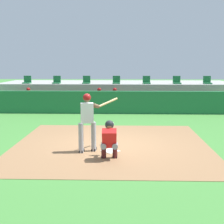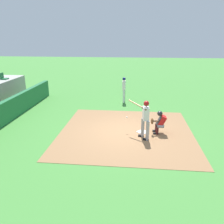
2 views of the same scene
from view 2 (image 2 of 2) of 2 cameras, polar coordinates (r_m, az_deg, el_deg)
name	(u,v)px [view 2 (image 2 of 2)]	position (r m, az deg, el deg)	size (l,w,h in m)	color
ground_plane	(126,132)	(11.24, 3.57, -4.95)	(80.00, 80.00, 0.00)	#428438
dirt_infield	(126,132)	(11.24, 3.57, -4.92)	(6.40, 6.40, 0.01)	#936B47
home_plate	(143,132)	(11.23, 7.66, -4.97)	(0.44, 0.44, 0.02)	white
batter_at_plate	(145,117)	(10.24, 8.32, -1.29)	(1.16, 0.98, 1.80)	#99999E
catcher_crouched	(159,121)	(11.06, 11.75, -2.32)	(0.49, 1.91, 1.13)	gray
on_deck_batter	(124,88)	(15.89, 3.01, 5.99)	(0.58, 0.23, 1.79)	silver
stadium_seat_6	(3,78)	(18.85, -25.59, 7.81)	(0.46, 0.46, 0.48)	#196033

